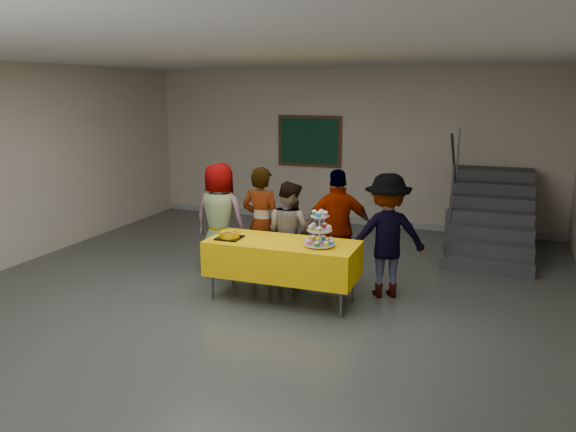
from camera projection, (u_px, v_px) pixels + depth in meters
name	position (u px, v px, depth m)	size (l,w,h in m)	color
room_shell	(235.00, 134.00, 6.15)	(10.00, 10.04, 3.02)	#4C514C
bake_table	(282.00, 258.00, 7.00)	(1.88, 0.78, 0.77)	#595960
cupcake_stand	(320.00, 233.00, 6.70)	(0.38, 0.38, 0.44)	silver
bear_cake	(229.00, 234.00, 7.07)	(0.32, 0.36, 0.12)	black
schoolchild_a	(220.00, 218.00, 8.05)	(0.78, 0.51, 1.60)	slate
schoolchild_b	(262.00, 224.00, 7.74)	(0.58, 0.38, 1.59)	slate
schoolchild_c	(289.00, 233.00, 7.60)	(0.69, 0.54, 1.42)	slate
schoolchild_d	(338.00, 229.00, 7.47)	(0.93, 0.39, 1.59)	slate
schoolchild_e	(387.00, 236.00, 7.12)	(1.03, 0.59, 1.59)	slate
staircase	(490.00, 219.00, 9.36)	(1.30, 2.40, 2.04)	#424447
noticeboard	(309.00, 141.00, 11.05)	(1.30, 0.05, 1.00)	#472B16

